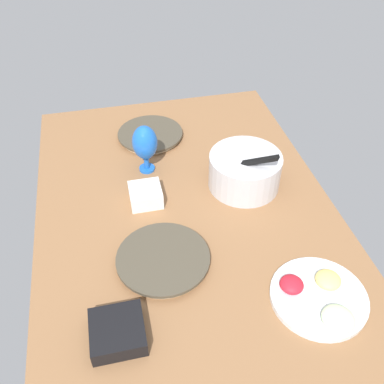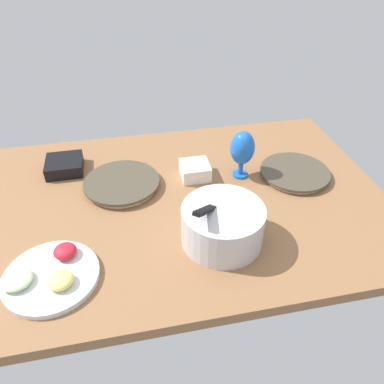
% 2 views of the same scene
% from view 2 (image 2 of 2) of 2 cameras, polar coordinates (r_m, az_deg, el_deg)
% --- Properties ---
extents(ground_plane, '(1.60, 1.04, 0.04)m').
position_cam_2_polar(ground_plane, '(1.41, -2.93, -1.84)').
color(ground_plane, '#8C603D').
extents(dinner_plate_left, '(0.28, 0.28, 0.02)m').
position_cam_2_polar(dinner_plate_left, '(1.57, 15.28, 2.81)').
color(dinner_plate_left, beige).
rests_on(dinner_plate_left, ground_plane).
extents(dinner_plate_right, '(0.29, 0.29, 0.03)m').
position_cam_2_polar(dinner_plate_right, '(1.48, -10.56, 1.25)').
color(dinner_plate_right, beige).
rests_on(dinner_plate_right, ground_plane).
extents(mixing_bowl, '(0.26, 0.26, 0.20)m').
position_cam_2_polar(mixing_bowl, '(1.20, 4.64, -4.81)').
color(mixing_bowl, silver).
rests_on(mixing_bowl, ground_plane).
extents(fruit_platter, '(0.28, 0.28, 0.05)m').
position_cam_2_polar(fruit_platter, '(1.20, -20.78, -11.68)').
color(fruit_platter, silver).
rests_on(fruit_platter, ground_plane).
extents(hurricane_glass_blue, '(0.10, 0.10, 0.20)m').
position_cam_2_polar(hurricane_glass_blue, '(1.47, 7.63, 6.47)').
color(hurricane_glass_blue, blue).
rests_on(hurricane_glass_blue, ground_plane).
extents(square_bowl_white, '(0.11, 0.11, 0.06)m').
position_cam_2_polar(square_bowl_white, '(1.50, 0.46, 3.41)').
color(square_bowl_white, white).
rests_on(square_bowl_white, ground_plane).
extents(square_bowl_black, '(0.14, 0.14, 0.05)m').
position_cam_2_polar(square_bowl_black, '(1.63, -18.76, 3.94)').
color(square_bowl_black, black).
rests_on(square_bowl_black, ground_plane).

